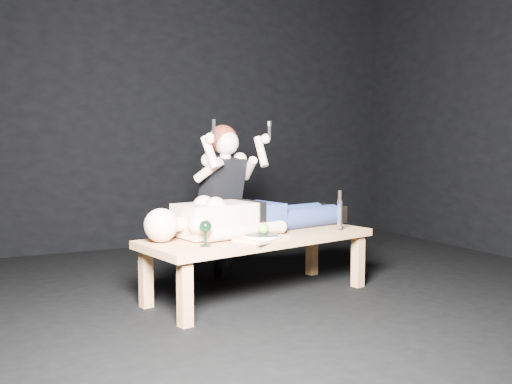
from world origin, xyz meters
TOP-DOWN VIEW (x-y plane):
  - ground at (0.00, 0.00)m, footprint 5.00×5.00m
  - back_wall at (0.00, 2.50)m, footprint 5.00×0.00m
  - table at (-0.29, 0.20)m, footprint 1.79×0.97m
  - lying_man at (-0.26, 0.33)m, footprint 1.91×0.91m
  - kneeling_woman at (-0.38, 0.81)m, footprint 0.87×0.93m
  - serving_tray at (-0.39, -0.02)m, footprint 0.40×0.35m
  - plate at (-0.39, -0.02)m, footprint 0.29×0.29m
  - apple at (-0.36, -0.01)m, footprint 0.07×0.07m
  - goblet at (-0.80, -0.06)m, footprint 0.09×0.09m
  - fork_flat at (-0.63, -0.07)m, footprint 0.02×0.18m
  - knife_flat at (-0.21, 0.02)m, footprint 0.03×0.18m
  - spoon_flat at (-0.27, 0.08)m, footprint 0.15×0.13m
  - carving_knife at (0.33, 0.11)m, footprint 0.05×0.05m

SIDE VIEW (x-z plane):
  - ground at x=0.00m, z-range 0.00..0.00m
  - table at x=-0.29m, z-range 0.00..0.45m
  - fork_flat at x=-0.63m, z-range 0.45..0.46m
  - knife_flat at x=-0.21m, z-range 0.45..0.46m
  - spoon_flat at x=-0.27m, z-range 0.45..0.46m
  - serving_tray at x=-0.39m, z-range 0.45..0.47m
  - plate at x=-0.39m, z-range 0.47..0.49m
  - apple at x=-0.36m, z-range 0.49..0.56m
  - goblet at x=-0.80m, z-range 0.45..0.61m
  - lying_man at x=-0.26m, z-range 0.45..0.73m
  - carving_knife at x=0.33m, z-range 0.45..0.75m
  - kneeling_woman at x=-0.38m, z-range 0.00..1.28m
  - back_wall at x=0.00m, z-range -1.00..4.00m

